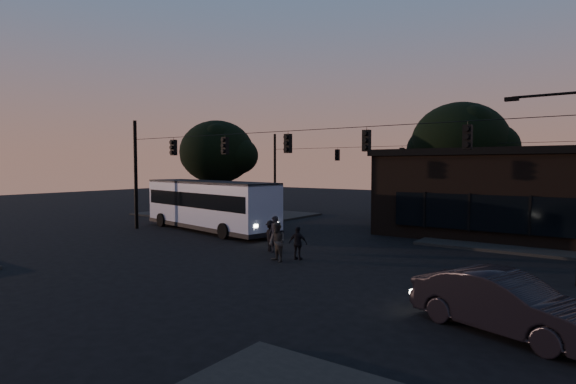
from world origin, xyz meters
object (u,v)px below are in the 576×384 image
Objects in this scene: car at (505,303)px; building at (515,192)px; pedestrian_b at (277,242)px; pedestrian_d at (271,236)px; pedestrian_c at (298,243)px; pedestrian_a at (275,234)px; bus at (209,203)px.

building is at bearing 26.13° from car.
building is 16.83m from pedestrian_b.
pedestrian_d is at bearing -125.02° from building.
pedestrian_c is (-6.92, -14.08, -1.93)m from building.
pedestrian_a is 0.48m from pedestrian_d.
building reaches higher than car.
pedestrian_d is (7.92, -3.42, -1.09)m from bus.
car reaches higher than pedestrian_c.
building is 18.80m from car.
pedestrian_d is at bearing 151.54° from pedestrian_a.
pedestrian_a is 2.09m from pedestrian_b.
pedestrian_b is at bearing 49.89° from pedestrian_c.
car is at bearing 146.79° from pedestrian_c.
pedestrian_b is 2.52m from pedestrian_d.
car is 2.58× the size of pedestrian_a.
pedestrian_d reaches higher than car.
pedestrian_d is at bearing -12.45° from bus.
pedestrian_b is 1.14× the size of pedestrian_d.
building is at bearing 40.52° from bus.
pedestrian_c is 2.48m from pedestrian_d.
building is 16.19m from pedestrian_d.
bus reaches higher than pedestrian_c.
pedestrian_d is at bearing 154.71° from pedestrian_b.
building is 9.85× the size of pedestrian_c.
pedestrian_b is (-10.11, 3.54, 0.11)m from car.
car is 2.66× the size of pedestrian_b.
car is 10.53m from pedestrian_c.
bus is 9.13m from pedestrian_a.
pedestrian_a is (8.32, -3.63, -0.95)m from bus.
pedestrian_b is 1.16× the size of pedestrian_c.
pedestrian_a is at bearing 83.85° from car.
pedestrian_b is (1.34, -1.60, -0.03)m from pedestrian_a.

